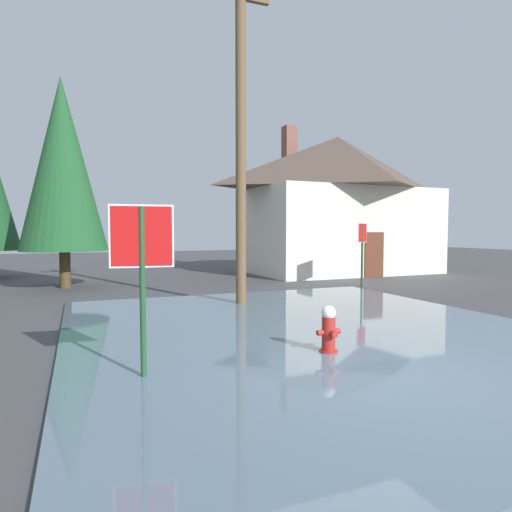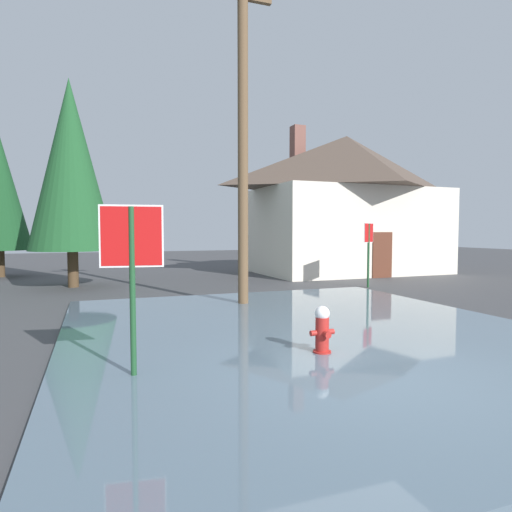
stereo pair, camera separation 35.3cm
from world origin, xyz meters
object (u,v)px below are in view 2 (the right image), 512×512
at_px(utility_pole, 243,136).
at_px(pine_tree_mid_left, 71,165).
at_px(house, 346,202).
at_px(stop_sign_far, 369,242).
at_px(stop_sign_near, 132,254).
at_px(fire_hydrant, 322,332).

bearing_deg(utility_pole, pine_tree_mid_left, 127.64).
xyz_separation_m(utility_pole, house, (7.92, 7.62, -1.10)).
relative_size(utility_pole, stop_sign_far, 3.77).
bearing_deg(utility_pole, stop_sign_near, -122.59).
bearing_deg(utility_pole, house, 43.91).
xyz_separation_m(utility_pole, stop_sign_far, (5.48, 2.13, -2.92)).
xyz_separation_m(stop_sign_far, pine_tree_mid_left, (-10.04, 3.79, 2.75)).
relative_size(utility_pole, house, 0.93).
bearing_deg(stop_sign_near, utility_pole, 57.41).
distance_m(stop_sign_near, stop_sign_far, 11.44).
xyz_separation_m(house, pine_tree_mid_left, (-12.48, -1.71, 0.93)).
height_order(stop_sign_near, stop_sign_far, stop_sign_near).
height_order(fire_hydrant, utility_pole, utility_pole).
relative_size(utility_pole, pine_tree_mid_left, 1.18).
xyz_separation_m(fire_hydrant, house, (8.27, 12.71, 3.07)).
bearing_deg(fire_hydrant, stop_sign_far, 51.06).
bearing_deg(pine_tree_mid_left, utility_pole, -52.36).
height_order(stop_sign_near, fire_hydrant, stop_sign_near).
height_order(stop_sign_far, pine_tree_mid_left, pine_tree_mid_left).
bearing_deg(fire_hydrant, house, 56.97).
bearing_deg(utility_pole, stop_sign_far, 21.19).
height_order(utility_pole, pine_tree_mid_left, utility_pole).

